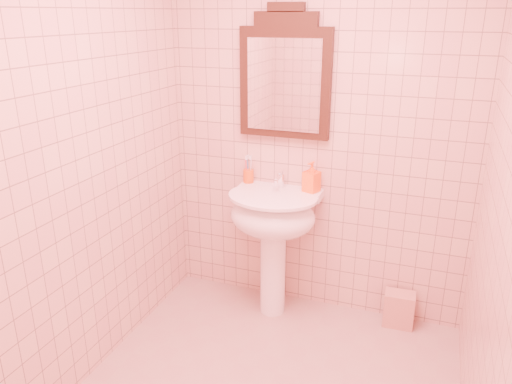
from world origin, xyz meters
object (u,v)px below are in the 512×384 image
at_px(toothbrush_cup, 248,176).
at_px(towel, 399,309).
at_px(mirror, 285,77).
at_px(pedestal_sink, 273,224).
at_px(soap_dispenser, 312,177).

height_order(toothbrush_cup, towel, toothbrush_cup).
bearing_deg(toothbrush_cup, towel, -2.33).
bearing_deg(mirror, towel, -4.42).
bearing_deg(pedestal_sink, towel, 9.27).
relative_size(pedestal_sink, soap_dispenser, 4.32).
bearing_deg(pedestal_sink, mirror, 90.00).
height_order(pedestal_sink, towel, pedestal_sink).
height_order(mirror, toothbrush_cup, mirror).
height_order(pedestal_sink, soap_dispenser, soap_dispenser).
xyz_separation_m(pedestal_sink, towel, (0.84, 0.14, -0.54)).
xyz_separation_m(mirror, soap_dispenser, (0.21, -0.06, -0.61)).
xyz_separation_m(soap_dispenser, towel, (0.63, -0.01, -0.84)).
relative_size(pedestal_sink, toothbrush_cup, 5.23).
distance_m(soap_dispenser, towel, 1.05).
bearing_deg(toothbrush_cup, pedestal_sink, -36.90).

